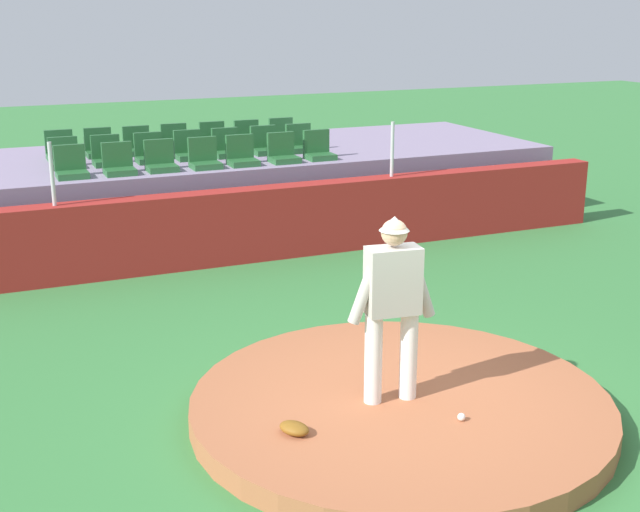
{
  "coord_description": "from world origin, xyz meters",
  "views": [
    {
      "loc": [
        -3.75,
        -6.67,
        3.92
      ],
      "look_at": [
        0.0,
        2.01,
        1.12
      ],
      "focal_mm": 47.61,
      "sensor_mm": 36.0,
      "label": 1
    }
  ],
  "objects_px": {
    "stadium_chair_14": "(60,150)",
    "stadium_chair_17": "(175,143)",
    "baseball": "(461,417)",
    "stadium_chair_13": "(300,143)",
    "stadium_chair_4": "(242,156)",
    "stadium_chair_18": "(214,141)",
    "stadium_chair_1": "(119,164)",
    "stadium_chair_0": "(71,167)",
    "stadium_chair_8": "(107,156)",
    "stadium_chair_16": "(138,146)",
    "stadium_chair_6": "(318,150)",
    "stadium_chair_9": "(150,153)",
    "stadium_chair_11": "(227,148)",
    "stadium_chair_10": "(189,150)",
    "pitcher": "(393,296)",
    "stadium_chair_20": "(283,136)",
    "stadium_chair_7": "(64,158)",
    "stadium_chair_3": "(204,158)",
    "stadium_chair_19": "(248,139)",
    "fielding_glove": "(294,428)",
    "stadium_chair_5": "(283,153)",
    "stadium_chair_15": "(99,148)",
    "stadium_chair_12": "(265,145)",
    "stadium_chair_2": "(161,161)"
  },
  "relations": [
    {
      "from": "stadium_chair_17",
      "to": "stadium_chair_11",
      "type": "bearing_deg",
      "value": 127.47
    },
    {
      "from": "stadium_chair_7",
      "to": "stadium_chair_10",
      "type": "xyz_separation_m",
      "value": [
        2.12,
        -0.02,
        0.0
      ]
    },
    {
      "from": "stadium_chair_12",
      "to": "stadium_chair_19",
      "type": "relative_size",
      "value": 1.0
    },
    {
      "from": "stadium_chair_0",
      "to": "stadium_chair_20",
      "type": "relative_size",
      "value": 1.0
    },
    {
      "from": "stadium_chair_7",
      "to": "stadium_chair_17",
      "type": "bearing_deg",
      "value": -156.97
    },
    {
      "from": "stadium_chair_5",
      "to": "stadium_chair_8",
      "type": "relative_size",
      "value": 1.0
    },
    {
      "from": "baseball",
      "to": "stadium_chair_0",
      "type": "xyz_separation_m",
      "value": [
        -2.4,
        7.64,
        1.22
      ]
    },
    {
      "from": "stadium_chair_1",
      "to": "stadium_chair_7",
      "type": "relative_size",
      "value": 1.0
    },
    {
      "from": "baseball",
      "to": "stadium_chair_1",
      "type": "relative_size",
      "value": 0.15
    },
    {
      "from": "baseball",
      "to": "stadium_chair_3",
      "type": "distance_m",
      "value": 7.7
    },
    {
      "from": "stadium_chair_15",
      "to": "stadium_chair_20",
      "type": "relative_size",
      "value": 1.0
    },
    {
      "from": "stadium_chair_6",
      "to": "stadium_chair_10",
      "type": "distance_m",
      "value": 2.28
    },
    {
      "from": "stadium_chair_9",
      "to": "stadium_chair_16",
      "type": "distance_m",
      "value": 0.9
    },
    {
      "from": "stadium_chair_15",
      "to": "stadium_chair_16",
      "type": "height_order",
      "value": "same"
    },
    {
      "from": "stadium_chair_4",
      "to": "stadium_chair_18",
      "type": "distance_m",
      "value": 1.81
    },
    {
      "from": "baseball",
      "to": "stadium_chair_13",
      "type": "height_order",
      "value": "stadium_chair_13"
    },
    {
      "from": "stadium_chair_15",
      "to": "stadium_chair_19",
      "type": "relative_size",
      "value": 1.0
    },
    {
      "from": "stadium_chair_4",
      "to": "stadium_chair_18",
      "type": "xyz_separation_m",
      "value": [
        0.04,
        1.81,
        0.0
      ]
    },
    {
      "from": "stadium_chair_11",
      "to": "stadium_chair_16",
      "type": "bearing_deg",
      "value": -31.84
    },
    {
      "from": "stadium_chair_8",
      "to": "stadium_chair_13",
      "type": "bearing_deg",
      "value": -179.96
    },
    {
      "from": "stadium_chair_3",
      "to": "stadium_chair_19",
      "type": "distance_m",
      "value": 2.25
    },
    {
      "from": "stadium_chair_17",
      "to": "stadium_chair_6",
      "type": "bearing_deg",
      "value": 139.6
    },
    {
      "from": "baseball",
      "to": "stadium_chair_2",
      "type": "height_order",
      "value": "stadium_chair_2"
    },
    {
      "from": "stadium_chair_4",
      "to": "stadium_chair_12",
      "type": "xyz_separation_m",
      "value": [
        0.75,
        0.92,
        0.0
      ]
    },
    {
      "from": "stadium_chair_7",
      "to": "stadium_chair_14",
      "type": "distance_m",
      "value": 0.89
    },
    {
      "from": "stadium_chair_0",
      "to": "stadium_chair_8",
      "type": "xyz_separation_m",
      "value": [
        0.7,
        0.86,
        0.0
      ]
    },
    {
      "from": "baseball",
      "to": "stadium_chair_14",
      "type": "xyz_separation_m",
      "value": [
        -2.35,
        9.42,
        1.22
      ]
    },
    {
      "from": "stadium_chair_6",
      "to": "stadium_chair_13",
      "type": "xyz_separation_m",
      "value": [
        0.01,
        0.87,
        0.0
      ]
    },
    {
      "from": "stadium_chair_5",
      "to": "stadium_chair_10",
      "type": "relative_size",
      "value": 1.0
    },
    {
      "from": "stadium_chair_10",
      "to": "stadium_chair_14",
      "type": "relative_size",
      "value": 1.0
    },
    {
      "from": "stadium_chair_14",
      "to": "stadium_chair_17",
      "type": "height_order",
      "value": "same"
    },
    {
      "from": "stadium_chair_3",
      "to": "stadium_chair_6",
      "type": "xyz_separation_m",
      "value": [
        2.08,
        0.03,
        0.0
      ]
    },
    {
      "from": "stadium_chair_8",
      "to": "stadium_chair_19",
      "type": "xyz_separation_m",
      "value": [
        2.82,
        0.88,
        0.0
      ]
    },
    {
      "from": "stadium_chair_15",
      "to": "stadium_chair_5",
      "type": "bearing_deg",
      "value": 146.75
    },
    {
      "from": "stadium_chair_8",
      "to": "stadium_chair_6",
      "type": "bearing_deg",
      "value": 166.13
    },
    {
      "from": "stadium_chair_0",
      "to": "stadium_chair_17",
      "type": "distance_m",
      "value": 2.77
    },
    {
      "from": "stadium_chair_2",
      "to": "stadium_chair_11",
      "type": "bearing_deg",
      "value": -147.96
    },
    {
      "from": "stadium_chair_0",
      "to": "stadium_chair_11",
      "type": "relative_size",
      "value": 1.0
    },
    {
      "from": "stadium_chair_3",
      "to": "stadium_chair_17",
      "type": "xyz_separation_m",
      "value": [
        -0.03,
        1.83,
        0.0
      ]
    },
    {
      "from": "stadium_chair_4",
      "to": "stadium_chair_6",
      "type": "height_order",
      "value": "same"
    },
    {
      "from": "stadium_chair_3",
      "to": "stadium_chair_4",
      "type": "distance_m",
      "value": 0.66
    },
    {
      "from": "stadium_chair_3",
      "to": "stadium_chair_4",
      "type": "xyz_separation_m",
      "value": [
        0.66,
        0.0,
        0.0
      ]
    },
    {
      "from": "stadium_chair_15",
      "to": "stadium_chair_7",
      "type": "bearing_deg",
      "value": 51.36
    },
    {
      "from": "stadium_chair_4",
      "to": "stadium_chair_11",
      "type": "relative_size",
      "value": 1.0
    },
    {
      "from": "pitcher",
      "to": "stadium_chair_4",
      "type": "height_order",
      "value": "pitcher"
    },
    {
      "from": "stadium_chair_12",
      "to": "stadium_chair_14",
      "type": "height_order",
      "value": "same"
    },
    {
      "from": "baseball",
      "to": "stadium_chair_20",
      "type": "height_order",
      "value": "stadium_chair_20"
    },
    {
      "from": "stadium_chair_16",
      "to": "fielding_glove",
      "type": "bearing_deg",
      "value": 86.66
    },
    {
      "from": "stadium_chair_6",
      "to": "stadium_chair_5",
      "type": "bearing_deg",
      "value": 3.44
    },
    {
      "from": "stadium_chair_16",
      "to": "stadium_chair_6",
      "type": "bearing_deg",
      "value": 148.11
    }
  ]
}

